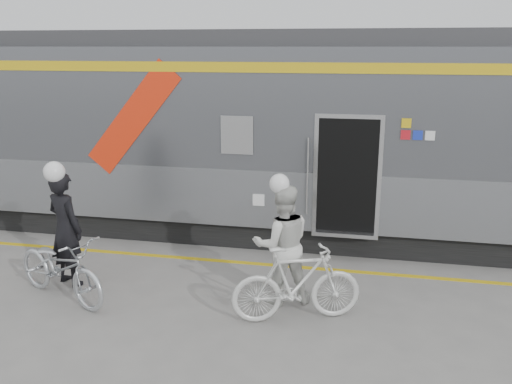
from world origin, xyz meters
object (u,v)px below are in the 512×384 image
(bicycle_left, at_px, (61,267))
(bicycle_right, at_px, (297,284))
(man, at_px, (65,229))
(woman, at_px, (282,244))

(bicycle_left, xyz_separation_m, bicycle_right, (3.64, 0.07, 0.04))
(man, distance_m, bicycle_right, 3.89)
(man, distance_m, woman, 3.54)
(man, bearing_deg, bicycle_right, -162.91)
(bicycle_left, bearing_deg, bicycle_right, -64.69)
(man, xyz_separation_m, bicycle_right, (3.84, -0.48, -0.39))
(bicycle_right, bearing_deg, bicycle_left, 71.17)
(man, relative_size, woman, 1.03)
(woman, bearing_deg, man, -18.80)
(man, xyz_separation_m, bicycle_left, (0.20, -0.55, -0.43))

